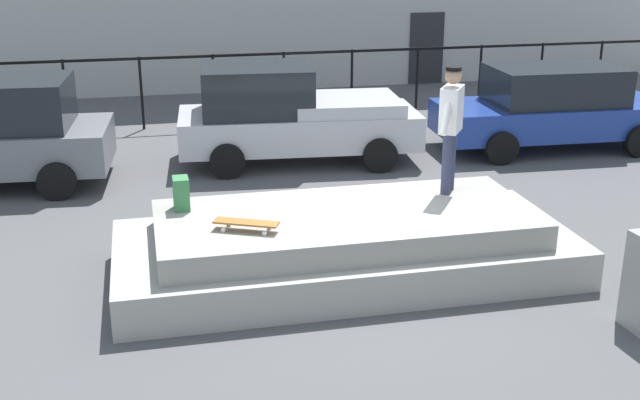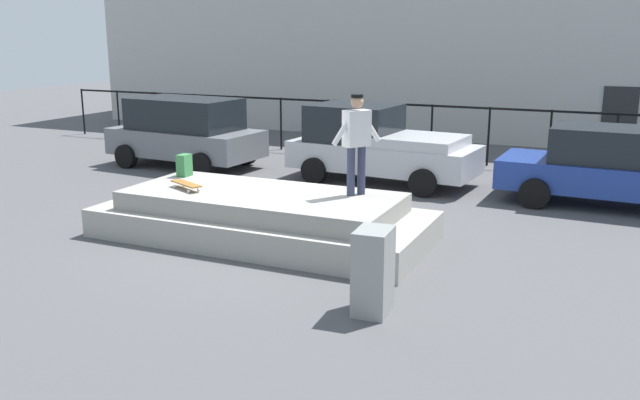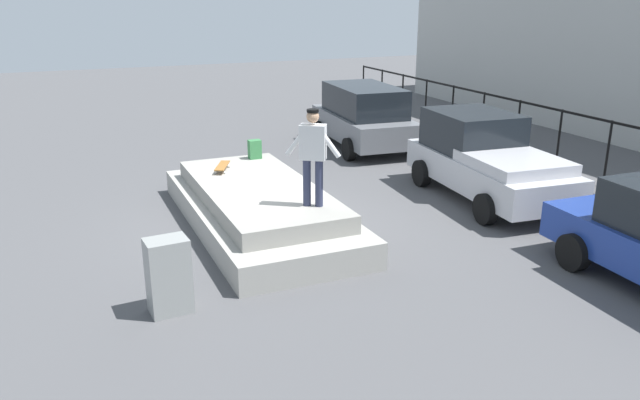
{
  "view_description": "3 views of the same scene",
  "coord_description": "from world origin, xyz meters",
  "px_view_note": "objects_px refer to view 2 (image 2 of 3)",
  "views": [
    {
      "loc": [
        -2.42,
        -9.46,
        4.37
      ],
      "look_at": [
        -0.12,
        0.67,
        0.76
      ],
      "focal_mm": 44.89,
      "sensor_mm": 36.0,
      "label": 1
    },
    {
      "loc": [
        5.83,
        -10.31,
        3.6
      ],
      "look_at": [
        0.57,
        1.27,
        0.45
      ],
      "focal_mm": 38.18,
      "sensor_mm": 36.0,
      "label": 2
    },
    {
      "loc": [
        11.49,
        -3.68,
        4.46
      ],
      "look_at": [
        0.65,
        0.99,
        0.57
      ],
      "focal_mm": 35.35,
      "sensor_mm": 36.0,
      "label": 3
    }
  ],
  "objects_px": {
    "skateboard": "(186,184)",
    "car_silver_pickup_mid": "(377,145)",
    "car_grey_hatchback_near": "(185,131)",
    "utility_box": "(373,271)",
    "skateboarder": "(357,137)",
    "backpack": "(184,165)",
    "car_blue_sedan_far": "(615,167)"
  },
  "relations": [
    {
      "from": "backpack",
      "to": "car_blue_sedan_far",
      "type": "distance_m",
      "value": 8.9
    },
    {
      "from": "car_silver_pickup_mid",
      "to": "car_blue_sedan_far",
      "type": "distance_m",
      "value": 5.38
    },
    {
      "from": "backpack",
      "to": "car_silver_pickup_mid",
      "type": "xyz_separation_m",
      "value": [
        2.32,
        4.69,
        -0.14
      ]
    },
    {
      "from": "backpack",
      "to": "car_grey_hatchback_near",
      "type": "xyz_separation_m",
      "value": [
        -3.08,
        4.39,
        -0.08
      ]
    },
    {
      "from": "skateboarder",
      "to": "car_blue_sedan_far",
      "type": "distance_m",
      "value": 6.16
    },
    {
      "from": "car_silver_pickup_mid",
      "to": "utility_box",
      "type": "distance_m",
      "value": 8.07
    },
    {
      "from": "skateboarder",
      "to": "skateboard",
      "type": "relative_size",
      "value": 2.16
    },
    {
      "from": "skateboard",
      "to": "car_grey_hatchback_near",
      "type": "xyz_separation_m",
      "value": [
        -3.8,
        5.34,
        0.03
      ]
    },
    {
      "from": "skateboard",
      "to": "car_silver_pickup_mid",
      "type": "relative_size",
      "value": 0.17
    },
    {
      "from": "skateboard",
      "to": "car_silver_pickup_mid",
      "type": "bearing_deg",
      "value": 74.1
    },
    {
      "from": "skateboard",
      "to": "car_silver_pickup_mid",
      "type": "height_order",
      "value": "car_silver_pickup_mid"
    },
    {
      "from": "skateboard",
      "to": "car_grey_hatchback_near",
      "type": "distance_m",
      "value": 6.55
    },
    {
      "from": "skateboard",
      "to": "utility_box",
      "type": "xyz_separation_m",
      "value": [
        4.29,
        -1.96,
        -0.37
      ]
    },
    {
      "from": "skateboard",
      "to": "utility_box",
      "type": "relative_size",
      "value": 0.71
    },
    {
      "from": "car_silver_pickup_mid",
      "to": "utility_box",
      "type": "height_order",
      "value": "car_silver_pickup_mid"
    },
    {
      "from": "car_blue_sedan_far",
      "to": "car_grey_hatchback_near",
      "type": "bearing_deg",
      "value": -179.58
    },
    {
      "from": "backpack",
      "to": "utility_box",
      "type": "height_order",
      "value": "backpack"
    },
    {
      "from": "utility_box",
      "to": "car_grey_hatchback_near",
      "type": "bearing_deg",
      "value": 133.75
    },
    {
      "from": "skateboard",
      "to": "car_grey_hatchback_near",
      "type": "height_order",
      "value": "car_grey_hatchback_near"
    },
    {
      "from": "car_silver_pickup_mid",
      "to": "car_blue_sedan_far",
      "type": "bearing_deg",
      "value": -2.43
    },
    {
      "from": "skateboard",
      "to": "skateboarder",
      "type": "bearing_deg",
      "value": 16.73
    },
    {
      "from": "car_grey_hatchback_near",
      "to": "utility_box",
      "type": "height_order",
      "value": "car_grey_hatchback_near"
    },
    {
      "from": "skateboarder",
      "to": "car_silver_pickup_mid",
      "type": "xyz_separation_m",
      "value": [
        -1.32,
        4.77,
        -0.93
      ]
    },
    {
      "from": "skateboarder",
      "to": "car_grey_hatchback_near",
      "type": "distance_m",
      "value": 8.12
    },
    {
      "from": "skateboard",
      "to": "car_silver_pickup_mid",
      "type": "xyz_separation_m",
      "value": [
        1.61,
        5.65,
        -0.02
      ]
    },
    {
      "from": "car_blue_sedan_far",
      "to": "skateboarder",
      "type": "bearing_deg",
      "value": -131.73
    },
    {
      "from": "skateboarder",
      "to": "skateboard",
      "type": "distance_m",
      "value": 3.19
    },
    {
      "from": "car_blue_sedan_far",
      "to": "utility_box",
      "type": "bearing_deg",
      "value": -110.02
    },
    {
      "from": "skateboarder",
      "to": "car_blue_sedan_far",
      "type": "xyz_separation_m",
      "value": [
        4.05,
        4.54,
        -1.0
      ]
    },
    {
      "from": "backpack",
      "to": "skateboard",
      "type": "bearing_deg",
      "value": 36.12
    },
    {
      "from": "skateboarder",
      "to": "skateboard",
      "type": "bearing_deg",
      "value": -163.27
    },
    {
      "from": "backpack",
      "to": "car_blue_sedan_far",
      "type": "relative_size",
      "value": 0.09
    }
  ]
}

